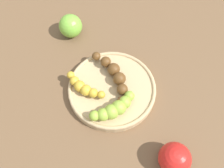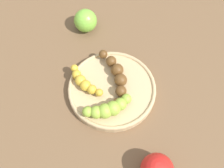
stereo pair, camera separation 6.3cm
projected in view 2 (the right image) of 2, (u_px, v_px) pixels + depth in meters
The scene contains 6 objects.
ground_plane at pixel (112, 91), 0.67m from camera, with size 2.40×2.40×0.00m, color brown.
fruit_bowl at pixel (112, 89), 0.66m from camera, with size 0.23×0.23×0.02m.
banana_overripe at pixel (116, 76), 0.65m from camera, with size 0.17×0.05×0.03m.
banana_spotted at pixel (84, 82), 0.64m from camera, with size 0.11×0.07×0.03m.
banana_green at pixel (108, 108), 0.60m from camera, with size 0.05×0.12×0.04m.
apple_green at pixel (85, 21), 0.74m from camera, with size 0.07×0.07×0.07m, color #72B238.
Camera 2 is at (-0.30, 0.08, 0.59)m, focal length 40.43 mm.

